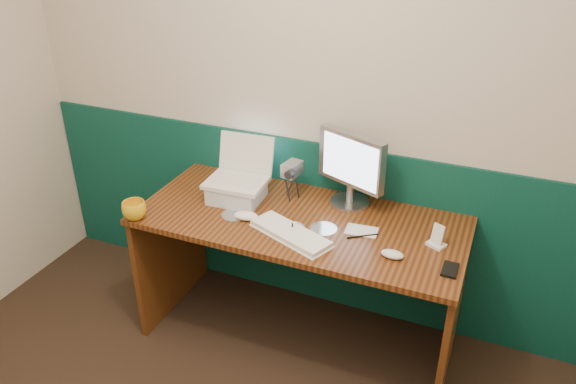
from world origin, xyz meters
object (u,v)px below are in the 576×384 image
at_px(desk, 299,280).
at_px(laptop, 235,162).
at_px(monitor, 351,170).
at_px(keyboard, 291,234).
at_px(mug, 134,210).
at_px(camcorder, 292,182).

xyz_separation_m(desk, laptop, (-0.37, 0.05, 0.59)).
xyz_separation_m(monitor, keyboard, (-0.16, -0.40, -0.18)).
height_order(keyboard, mug, mug).
relative_size(keyboard, mug, 3.49).
bearing_deg(keyboard, camcorder, 133.79).
distance_m(desk, laptop, 0.70).
xyz_separation_m(laptop, keyboard, (0.39, -0.22, -0.20)).
xyz_separation_m(laptop, mug, (-0.37, -0.36, -0.17)).
height_order(monitor, keyboard, monitor).
height_order(desk, camcorder, camcorder).
xyz_separation_m(monitor, mug, (-0.92, -0.54, -0.14)).
relative_size(laptop, mug, 2.56).
distance_m(keyboard, camcorder, 0.38).
distance_m(desk, mug, 0.91).
distance_m(laptop, monitor, 0.58).
relative_size(laptop, monitor, 0.79).
distance_m(monitor, keyboard, 0.47).
height_order(monitor, camcorder, monitor).
bearing_deg(laptop, mug, -138.63).
bearing_deg(mug, camcorder, 37.87).
relative_size(keyboard, camcorder, 2.17).
relative_size(laptop, keyboard, 0.73).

